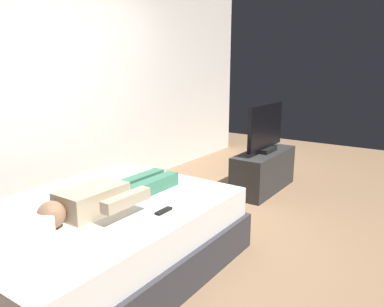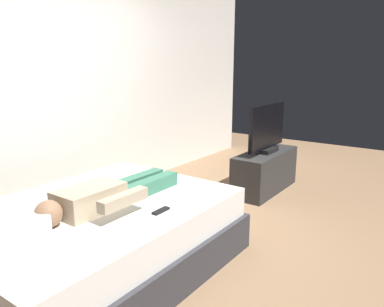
{
  "view_description": "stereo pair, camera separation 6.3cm",
  "coord_description": "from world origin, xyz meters",
  "px_view_note": "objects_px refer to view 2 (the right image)",
  "views": [
    {
      "loc": [
        -2.57,
        -1.77,
        1.56
      ],
      "look_at": [
        0.41,
        0.29,
        0.69
      ],
      "focal_mm": 34.8,
      "sensor_mm": 36.0,
      "label": 1
    },
    {
      "loc": [
        -2.53,
        -1.82,
        1.56
      ],
      "look_at": [
        0.41,
        0.29,
        0.69
      ],
      "focal_mm": 34.8,
      "sensor_mm": 36.0,
      "label": 2
    }
  ],
  "objects_px": {
    "remote": "(161,211)",
    "tv": "(267,129)",
    "tv_stand": "(265,171)",
    "person": "(105,196)",
    "bed": "(97,238)"
  },
  "relations": [
    {
      "from": "person",
      "to": "remote",
      "type": "xyz_separation_m",
      "value": [
        0.15,
        -0.4,
        -0.07
      ]
    },
    {
      "from": "person",
      "to": "tv_stand",
      "type": "relative_size",
      "value": 1.15
    },
    {
      "from": "tv_stand",
      "to": "bed",
      "type": "bearing_deg",
      "value": 174.58
    },
    {
      "from": "remote",
      "to": "tv",
      "type": "distance_m",
      "value": 2.34
    },
    {
      "from": "tv",
      "to": "person",
      "type": "bearing_deg",
      "value": 176.56
    },
    {
      "from": "remote",
      "to": "tv_stand",
      "type": "distance_m",
      "value": 2.34
    },
    {
      "from": "tv_stand",
      "to": "tv",
      "type": "xyz_separation_m",
      "value": [
        0.0,
        -0.0,
        0.53
      ]
    },
    {
      "from": "remote",
      "to": "tv",
      "type": "xyz_separation_m",
      "value": [
        2.31,
        0.26,
        0.24
      ]
    },
    {
      "from": "person",
      "to": "tv_stand",
      "type": "height_order",
      "value": "person"
    },
    {
      "from": "remote",
      "to": "person",
      "type": "bearing_deg",
      "value": 110.47
    },
    {
      "from": "bed",
      "to": "tv_stand",
      "type": "xyz_separation_m",
      "value": [
        2.49,
        -0.24,
        -0.01
      ]
    },
    {
      "from": "bed",
      "to": "person",
      "type": "bearing_deg",
      "value": -71.93
    },
    {
      "from": "tv",
      "to": "remote",
      "type": "bearing_deg",
      "value": -173.65
    },
    {
      "from": "person",
      "to": "tv",
      "type": "relative_size",
      "value": 1.43
    },
    {
      "from": "tv_stand",
      "to": "tv",
      "type": "height_order",
      "value": "tv"
    }
  ]
}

